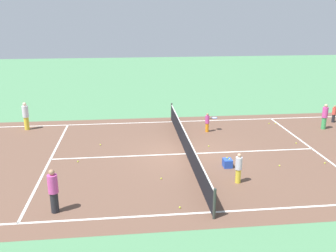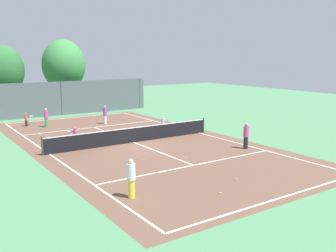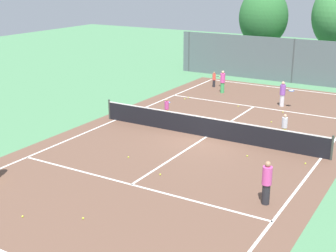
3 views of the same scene
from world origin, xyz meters
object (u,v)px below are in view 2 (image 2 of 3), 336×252
object	(u,v)px
tennis_ball_2	(113,140)
tennis_ball_11	(87,129)
tennis_ball_3	(236,179)
tennis_ball_9	(40,135)
tennis_ball_1	(204,136)
tennis_ball_10	(131,129)
tennis_ball_0	(144,160)
tennis_ball_4	(220,193)
ball_crate	(144,133)
tennis_ball_5	(118,125)
player_6	(246,136)
tennis_ball_6	(186,158)
player_4	(131,178)
player_3	(46,118)
player_2	(26,119)
tennis_ball_8	(39,134)
player_1	(75,135)
tennis_ball_7	(180,141)
player_0	(163,124)
player_5	(105,115)

from	to	relation	value
tennis_ball_2	tennis_ball_11	distance (m)	4.62
tennis_ball_3	tennis_ball_9	size ratio (longest dim) A/B	1.00
tennis_ball_1	tennis_ball_10	world-z (taller)	same
tennis_ball_0	tennis_ball_4	size ratio (longest dim) A/B	1.00
ball_crate	tennis_ball_5	distance (m)	4.49
player_6	tennis_ball_1	xyz separation A→B (m)	(0.22, 4.29, -0.78)
tennis_ball_4	tennis_ball_6	bearing A→B (deg)	68.07
player_4	player_6	world-z (taller)	player_4
player_3	tennis_ball_0	xyz separation A→B (m)	(1.39, -12.83, -0.74)
player_2	tennis_ball_8	size ratio (longest dim) A/B	16.39
player_1	tennis_ball_11	world-z (taller)	player_1
tennis_ball_7	tennis_ball_1	bearing A→B (deg)	10.21
tennis_ball_6	tennis_ball_8	size ratio (longest dim) A/B	1.00
player_0	player_4	xyz separation A→B (m)	(-8.21, -10.20, 0.19)
player_0	tennis_ball_5	distance (m)	4.75
player_6	tennis_ball_6	distance (m)	4.48
tennis_ball_10	tennis_ball_4	bearing A→B (deg)	-104.10
tennis_ball_7	tennis_ball_10	size ratio (longest dim) A/B	1.00
tennis_ball_9	tennis_ball_3	bearing A→B (deg)	-73.29
tennis_ball_1	tennis_ball_4	world-z (taller)	same
player_3	tennis_ball_9	world-z (taller)	player_3
tennis_ball_0	ball_crate	bearing A→B (deg)	59.31
player_2	tennis_ball_3	size ratio (longest dim) A/B	16.39
player_1	tennis_ball_6	xyz separation A→B (m)	(3.78, -6.85, -0.54)
tennis_ball_9	tennis_ball_10	xyz separation A→B (m)	(6.35, -1.94, 0.00)
player_5	tennis_ball_2	size ratio (longest dim) A/B	23.06
tennis_ball_9	tennis_ball_11	xyz separation A→B (m)	(3.60, 0.09, 0.00)
ball_crate	tennis_ball_11	xyz separation A→B (m)	(-2.55, 4.36, -0.15)
player_1	tennis_ball_2	size ratio (longest dim) A/B	16.59
player_1	tennis_ball_3	size ratio (longest dim) A/B	16.59
tennis_ball_0	tennis_ball_5	bearing A→B (deg)	70.79
tennis_ball_10	tennis_ball_11	world-z (taller)	same
player_2	tennis_ball_10	size ratio (longest dim) A/B	16.39
ball_crate	tennis_ball_4	xyz separation A→B (m)	(-3.36, -11.85, -0.15)
player_4	tennis_ball_3	bearing A→B (deg)	-8.34
tennis_ball_5	tennis_ball_11	world-z (taller)	same
tennis_ball_0	tennis_ball_1	size ratio (longest dim) A/B	1.00
player_3	tennis_ball_4	size ratio (longest dim) A/B	22.78
player_2	tennis_ball_8	xyz separation A→B (m)	(-0.10, -3.69, -0.54)
tennis_ball_6	tennis_ball_9	xyz separation A→B (m)	(-4.87, 10.93, 0.00)
player_1	tennis_ball_3	world-z (taller)	player_1
player_0	player_2	bearing A→B (deg)	132.29
player_3	tennis_ball_2	distance (m)	7.69
player_1	tennis_ball_8	world-z (taller)	player_1
tennis_ball_6	tennis_ball_7	bearing A→B (deg)	58.61
tennis_ball_0	tennis_ball_8	bearing A→B (deg)	104.45
player_2	tennis_ball_1	world-z (taller)	player_2
tennis_ball_9	player_5	bearing A→B (deg)	14.52
player_4	tennis_ball_5	xyz separation A→B (m)	(6.76, 14.68, -0.80)
player_0	tennis_ball_9	bearing A→B (deg)	151.13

